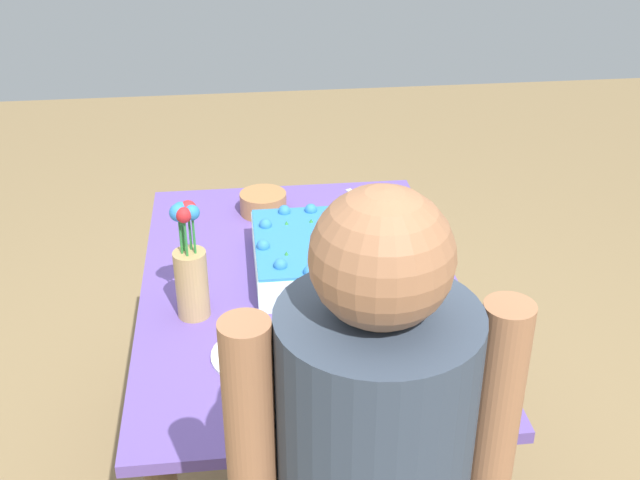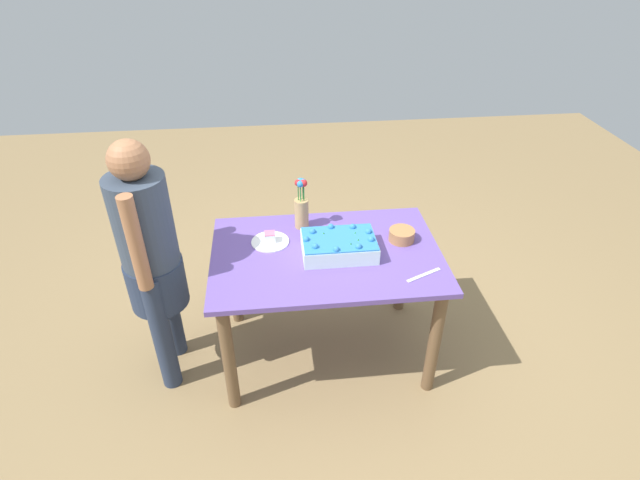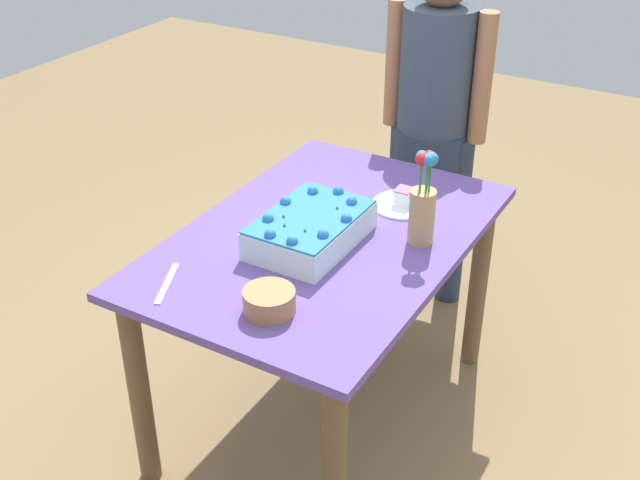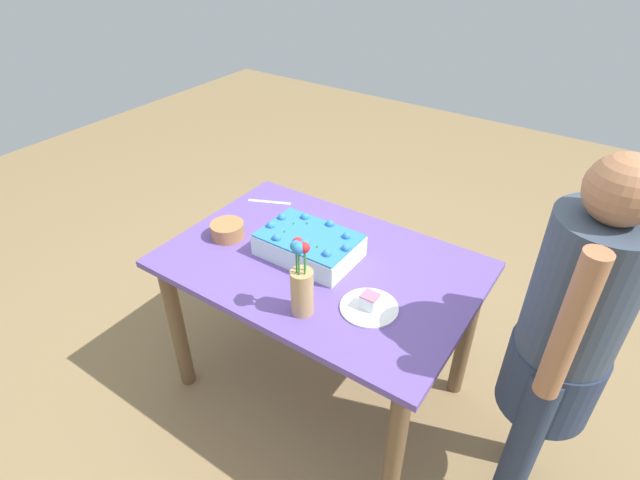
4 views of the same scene
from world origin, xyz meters
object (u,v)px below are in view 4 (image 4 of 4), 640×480
Objects in this scene: cake_knife at (269,202)px; fruit_bowl at (228,230)px; person_standing at (566,336)px; flower_vase at (302,283)px; serving_plate_with_slice at (369,305)px; sheet_cake at (309,244)px.

fruit_bowl is at bearing 72.07° from cake_knife.
flower_vase is at bearing 20.67° from person_standing.
serving_plate_with_slice is at bearing -4.36° from fruit_bowl.
flower_vase is (0.60, -0.55, 0.13)m from cake_knife.
flower_vase is 0.61m from fruit_bowl.
flower_vase is at bearing 113.32° from cake_knife.
sheet_cake reaches higher than fruit_bowl.
fruit_bowl reaches higher than cake_knife.
cake_knife is at bearing -9.33° from person_standing.
person_standing is (1.39, 0.10, 0.05)m from fruit_bowl.
fruit_bowl is at bearing -166.34° from sheet_cake.
serving_plate_with_slice is 0.76m from fruit_bowl.
sheet_cake is 1.87× the size of serving_plate_with_slice.
sheet_cake is 1.88× the size of cake_knife.
flower_vase is (0.18, -0.30, 0.08)m from sheet_cake.
serving_plate_with_slice is 0.69× the size of flower_vase.
serving_plate_with_slice is 0.27m from flower_vase.
serving_plate_with_slice reaches higher than cake_knife.
sheet_cake is at bearing 125.14° from cake_knife.
serving_plate_with_slice is 0.15× the size of person_standing.
serving_plate_with_slice is at bearing 129.23° from cake_knife.
person_standing is at bearing 20.67° from flower_vase.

